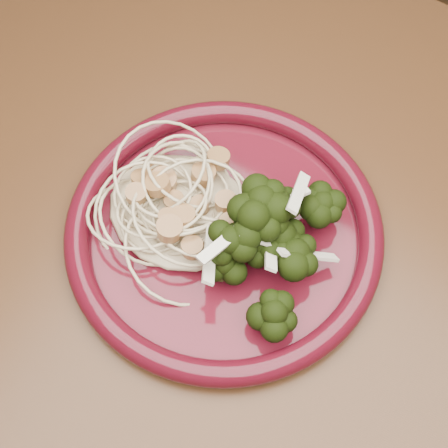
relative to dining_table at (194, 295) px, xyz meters
name	(u,v)px	position (x,y,z in m)	size (l,w,h in m)	color
dining_table	(194,295)	(0.00, 0.00, 0.00)	(1.20, 0.80, 0.75)	#472814
dinner_plate	(224,230)	(0.02, 0.03, 0.11)	(0.31, 0.31, 0.02)	#490C17
spaghetti_pile	(179,205)	(-0.03, 0.02, 0.12)	(0.13, 0.11, 0.03)	#C7B68B
scallop_cluster	(176,184)	(-0.03, 0.02, 0.15)	(0.12, 0.12, 0.04)	#A87846
broccoli_pile	(282,242)	(0.07, 0.04, 0.13)	(0.09, 0.14, 0.05)	black
onion_garnish	(285,223)	(0.07, 0.04, 0.16)	(0.06, 0.09, 0.05)	beige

